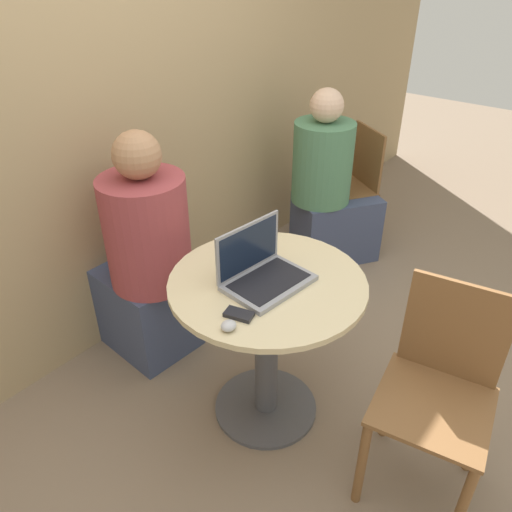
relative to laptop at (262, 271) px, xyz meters
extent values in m
plane|color=#7F6B56|center=(0.02, -0.01, -0.78)|extent=(12.00, 12.00, 0.00)
cube|color=tan|center=(0.02, 1.01, 0.52)|extent=(7.00, 0.05, 2.60)
cylinder|color=#4C4C51|center=(0.02, -0.01, -0.77)|extent=(0.48, 0.48, 0.02)
cylinder|color=#4C4C51|center=(0.02, -0.01, -0.42)|extent=(0.10, 0.10, 0.69)
cylinder|color=beige|center=(0.02, -0.01, -0.06)|extent=(0.79, 0.79, 0.02)
cube|color=gray|center=(0.00, -0.04, -0.04)|extent=(0.35, 0.26, 0.02)
cube|color=black|center=(0.00, -0.04, -0.03)|extent=(0.31, 0.21, 0.00)
cube|color=gray|center=(0.01, 0.08, 0.08)|extent=(0.33, 0.04, 0.21)
cube|color=#141E33|center=(0.01, 0.07, 0.08)|extent=(0.30, 0.03, 0.18)
cube|color=black|center=(-0.22, -0.07, -0.04)|extent=(0.08, 0.11, 0.02)
ellipsoid|color=#B2B2B7|center=(-0.30, -0.09, -0.03)|extent=(0.06, 0.05, 0.03)
cylinder|color=brown|center=(-0.12, -0.57, -0.56)|extent=(0.04, 0.04, 0.44)
cylinder|color=brown|center=(-0.06, -0.92, -0.56)|extent=(0.04, 0.04, 0.44)
cylinder|color=brown|center=(0.23, -0.51, -0.56)|extent=(0.04, 0.04, 0.44)
cylinder|color=brown|center=(0.29, -0.86, -0.56)|extent=(0.04, 0.04, 0.44)
cube|color=brown|center=(0.09, -0.72, -0.33)|extent=(0.46, 0.46, 0.02)
cube|color=brown|center=(0.27, -0.68, -0.11)|extent=(0.08, 0.37, 0.41)
cube|color=#3D4766|center=(-0.01, 0.81, -0.55)|extent=(0.41, 0.58, 0.46)
cylinder|color=#993D42|center=(-0.01, 0.67, -0.05)|extent=(0.40, 0.40, 0.54)
sphere|color=#A87A56|center=(-0.01, 0.67, 0.32)|extent=(0.21, 0.21, 0.21)
cylinder|color=brown|center=(1.48, 0.78, -0.56)|extent=(0.04, 0.04, 0.43)
cylinder|color=brown|center=(1.29, 0.48, -0.56)|extent=(0.04, 0.04, 0.43)
cylinder|color=brown|center=(1.79, 0.59, -0.56)|extent=(0.04, 0.04, 0.43)
cylinder|color=brown|center=(1.59, 0.29, -0.56)|extent=(0.04, 0.04, 0.43)
cube|color=brown|center=(1.54, 0.54, -0.34)|extent=(0.55, 0.55, 0.02)
cube|color=brown|center=(1.70, 0.43, -0.13)|extent=(0.21, 0.32, 0.39)
cube|color=#3D4766|center=(1.40, 0.47, -0.56)|extent=(0.64, 0.59, 0.45)
cylinder|color=#4C7F5B|center=(1.29, 0.54, -0.08)|extent=(0.38, 0.38, 0.51)
sphere|color=beige|center=(1.29, 0.54, 0.28)|extent=(0.20, 0.20, 0.20)
camera|label=1|loc=(-1.27, -1.00, 1.08)|focal=35.00mm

